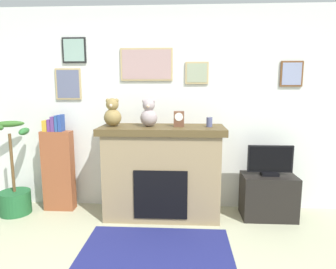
# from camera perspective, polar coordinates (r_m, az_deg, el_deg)

# --- Properties ---
(back_wall) EXTENTS (5.20, 0.15, 2.60)m
(back_wall) POSITION_cam_1_polar(r_m,az_deg,el_deg) (3.90, -1.70, 4.86)
(back_wall) COLOR silver
(back_wall) RESTS_ON ground_plane
(fireplace) EXTENTS (1.50, 0.65, 1.13)m
(fireplace) POSITION_cam_1_polar(r_m,az_deg,el_deg) (3.68, -1.10, -7.06)
(fireplace) COLOR #8D7856
(fireplace) RESTS_ON ground_plane
(bookshelf) EXTENTS (0.38, 0.16, 1.25)m
(bookshelf) POSITION_cam_1_polar(r_m,az_deg,el_deg) (4.10, -20.50, -5.98)
(bookshelf) COLOR brown
(bookshelf) RESTS_ON ground_plane
(potted_plant) EXTENTS (0.52, 0.54, 1.18)m
(potted_plant) POSITION_cam_1_polar(r_m,az_deg,el_deg) (4.26, -27.61, -9.37)
(potted_plant) COLOR #1E592D
(potted_plant) RESTS_ON ground_plane
(tv_stand) EXTENTS (0.64, 0.40, 0.54)m
(tv_stand) POSITION_cam_1_polar(r_m,az_deg,el_deg) (3.90, 18.82, -11.26)
(tv_stand) COLOR black
(tv_stand) RESTS_ON ground_plane
(television) EXTENTS (0.54, 0.14, 0.37)m
(television) POSITION_cam_1_polar(r_m,az_deg,el_deg) (3.77, 19.17, -4.90)
(television) COLOR black
(television) RESTS_ON tv_stand
(area_rug) EXTENTS (1.49, 1.19, 0.01)m
(area_rug) POSITION_cam_1_polar(r_m,az_deg,el_deg) (3.02, -2.55, -22.69)
(area_rug) COLOR navy
(area_rug) RESTS_ON ground_plane
(candle_jar) EXTENTS (0.07, 0.07, 0.11)m
(candle_jar) POSITION_cam_1_polar(r_m,az_deg,el_deg) (3.54, 8.02, 2.41)
(candle_jar) COLOR #4C517A
(candle_jar) RESTS_ON fireplace
(mantel_clock) EXTENTS (0.12, 0.09, 0.18)m
(mantel_clock) POSITION_cam_1_polar(r_m,az_deg,el_deg) (3.52, 2.13, 3.05)
(mantel_clock) COLOR brown
(mantel_clock) RESTS_ON fireplace
(teddy_bear_grey) EXTENTS (0.21, 0.21, 0.34)m
(teddy_bear_grey) POSITION_cam_1_polar(r_m,az_deg,el_deg) (3.62, -10.69, 4.00)
(teddy_bear_grey) COLOR olive
(teddy_bear_grey) RESTS_ON fireplace
(teddy_bear_tan) EXTENTS (0.21, 0.21, 0.33)m
(teddy_bear_tan) POSITION_cam_1_polar(r_m,az_deg,el_deg) (3.54, -3.75, 3.98)
(teddy_bear_tan) COLOR gray
(teddy_bear_tan) RESTS_ON fireplace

